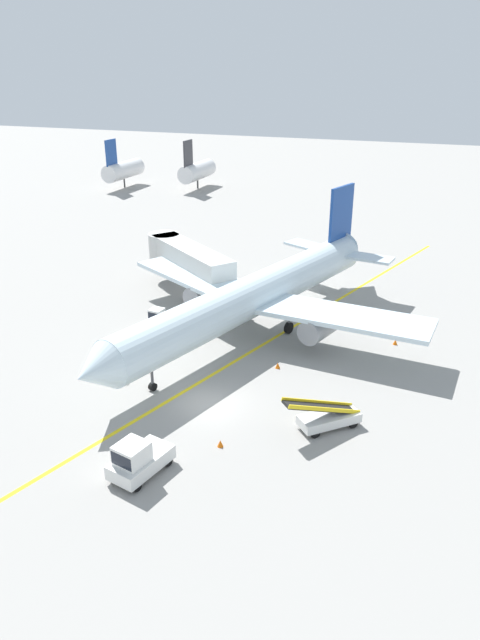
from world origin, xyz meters
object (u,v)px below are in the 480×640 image
Objects in this scene: jet_bridge at (185,257)px; ground_crew_marshaller at (120,366)px; safety_cone_nose_right at (395,342)px; safety_cone_wingtip_left at (278,365)px; baggage_tug_near_wing at (159,321)px; belt_loader_forward_hold at (327,417)px; safety_cone_nose_left at (220,443)px; pushback_tug at (138,459)px; airliner at (257,294)px.

jet_bridge reaches higher than ground_crew_marshaller.
safety_cone_nose_right and safety_cone_wingtip_left have the same top height.
baggage_tug_near_wing is 1.47× the size of ground_crew_marshaller.
belt_loader_forward_hold is 6.80m from safety_cone_nose_left.
ground_crew_marshaller is 21.56m from safety_cone_nose_right.
belt_loader_forward_hold is (18.38, -18.15, -2.77)m from jet_bridge.
safety_cone_nose_right is at bearing 63.10° from pushback_tug.
safety_cone_wingtip_left is (3.54, -5.43, -3.20)m from airliner.
airliner reaches higher than baggage_tug_near_wing.
safety_cone_nose_right is (7.76, 17.54, 0.00)m from safety_cone_nose_left.
jet_bridge is at bearing 100.57° from ground_crew_marshaller.
safety_cone_wingtip_left is at bearing 28.05° from ground_crew_marshaller.
airliner is at bearing 101.87° from safety_cone_nose_left.
safety_cone_wingtip_left is at bearing 76.88° from pushback_tug.
belt_loader_forward_hold is 10.14× the size of safety_cone_nose_left.
baggage_tug_near_wing is at bearing -160.48° from airliner.
baggage_tug_near_wing is (-7.68, -2.72, -2.49)m from airliner.
pushback_tug reaches higher than safety_cone_nose_right.
ground_crew_marshaller is (-6.68, 9.00, -0.08)m from pushback_tug.
safety_cone_nose_left is (3.13, 3.93, -0.77)m from pushback_tug.
pushback_tug is 8.92× the size of safety_cone_nose_left.
belt_loader_forward_hold is 2.62× the size of ground_crew_marshaller.
ground_crew_marshaller reaches higher than safety_cone_nose_left.
safety_cone_nose_left is 1.00× the size of safety_cone_wingtip_left.
pushback_tug is at bearing -69.34° from jet_bridge.
jet_bridge is at bearing 110.66° from pushback_tug.
safety_cone_nose_left is 1.00× the size of safety_cone_nose_right.
belt_loader_forward_hold is 15.19m from ground_crew_marshaller.
jet_bridge is 26.83× the size of safety_cone_nose_left.
airliner is at bearing 90.58° from pushback_tug.
baggage_tug_near_wing is 8.13m from ground_crew_marshaller.
safety_cone_nose_left is at bearing 51.46° from pushback_tug.
pushback_tug is 5.08m from safety_cone_nose_left.
jet_bridge is 26.83× the size of safety_cone_nose_right.
ground_crew_marshaller is 3.86× the size of safety_cone_nose_right.
airliner reaches higher than belt_loader_forward_hold.
airliner reaches higher than safety_cone_nose_right.
jet_bridge is at bearing 167.10° from safety_cone_nose_right.
jet_bridge is 4.71× the size of baggage_tug_near_wing.
belt_loader_forward_hold is 10.14× the size of safety_cone_nose_right.
pushback_tug is at bearing -89.42° from airliner.
pushback_tug is at bearing -65.19° from baggage_tug_near_wing.
safety_cone_wingtip_left is at bearing -41.96° from jet_bridge.
belt_loader_forward_hold reaches higher than ground_crew_marshaller.
ground_crew_marshaller is at bearing 126.58° from pushback_tug.
safety_cone_nose_left is (13.02, -22.30, -3.32)m from jet_bridge.
belt_loader_forward_hold is at bearing -28.72° from baggage_tug_near_wing.
airliner is 11.65m from jet_bridge.
safety_cone_nose_right is (17.57, 12.47, -0.69)m from ground_crew_marshaller.
jet_bridge is 21.58m from safety_cone_nose_right.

